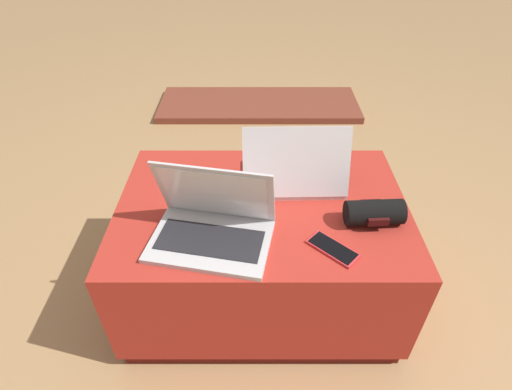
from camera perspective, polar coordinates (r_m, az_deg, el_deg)
The scene contains 8 objects.
ground_plane at distance 1.66m, azimuth 0.83°, elevation -13.21°, with size 14.00×14.00×0.00m, color tan.
ottoman at distance 1.48m, azimuth 0.91°, elevation -7.84°, with size 0.97×0.66×0.45m.
laptop_near at distance 1.19m, azimuth -6.16°, elevation -4.16°, with size 0.39×0.30×0.24m.
laptop_far at distance 1.39m, azimuth 5.51°, elevation 3.18°, with size 0.35×0.25×0.24m.
cell_phone at distance 1.20m, azimuth 11.00°, elevation -7.55°, with size 0.15×0.15×0.01m.
backpack at distance 1.88m, azimuth 8.04°, elevation 1.73°, with size 0.34×0.31×0.45m.
wrist_brace at distance 1.29m, azimuth 16.64°, elevation -2.43°, with size 0.18×0.10×0.08m.
fireplace_hearth at distance 2.92m, azimuth 0.55°, elevation 12.79°, with size 1.40×0.50×0.04m.
Camera 1 is at (-0.02, -1.02, 1.30)m, focal length 28.00 mm.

